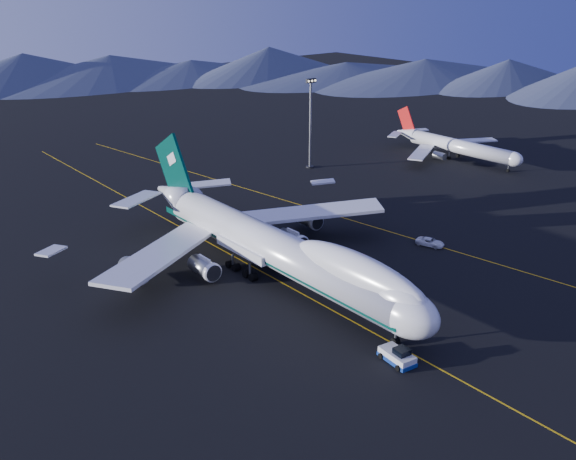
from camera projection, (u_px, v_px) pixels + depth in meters
ground at (276, 279)px, 107.63m from camera, size 500.00×500.00×0.00m
taxiway_line_main at (276, 279)px, 107.63m from camera, size 0.25×220.00×0.01m
taxiway_line_side at (360, 223)px, 132.51m from camera, size 28.08×198.09×0.01m
boeing_747 at (276, 248)px, 105.52m from camera, size 59.62×72.43×19.37m
pushback_tug at (397, 357)px, 84.38m from camera, size 3.49×5.47×2.26m
second_jet at (456, 146)px, 178.02m from camera, size 37.65×42.53×12.10m
service_van at (430, 242)px, 120.91m from camera, size 3.97×5.80×1.47m
floodlight_mast at (310, 123)px, 166.78m from camera, size 2.89×2.17×23.37m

